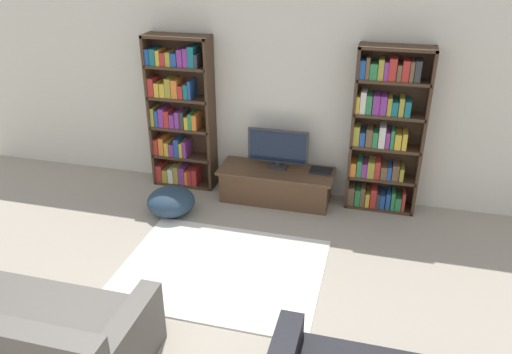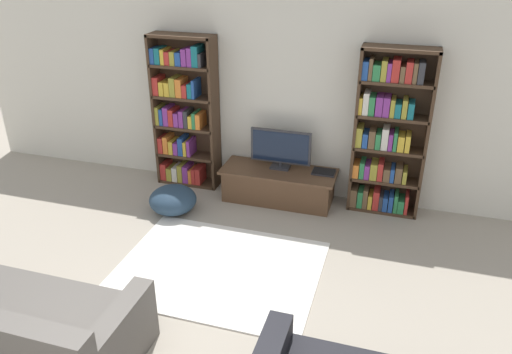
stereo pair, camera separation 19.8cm
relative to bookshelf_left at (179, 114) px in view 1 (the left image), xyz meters
The scene contains 9 objects.
wall_back 1.31m from the bookshelf_left, ahead, with size 8.80×0.06×2.60m.
bookshelf_left is the anchor object (origin of this frame).
bookshelf_right 2.61m from the bookshelf_left, ahead, with size 0.84×0.30×2.01m.
tv_stand 1.56m from the bookshelf_left, ahead, with size 1.45×0.56×0.42m.
television 1.38m from the bookshelf_left, ahead, with size 0.77×0.16×0.51m.
laptop 1.98m from the bookshelf_left, ahead, with size 0.28×0.21×0.03m.
area_rug 2.34m from the bookshelf_left, 57.58° to the right, with size 2.04×1.59×0.02m.
couch_left_sectional 3.42m from the bookshelf_left, 91.09° to the right, with size 2.08×0.99×0.75m.
beanbag_ottoman 1.19m from the bookshelf_left, 78.03° to the right, with size 0.58×0.58×0.33m, color #23384C.
Camera 1 is at (1.27, -1.69, 3.10)m, focal length 35.00 mm.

